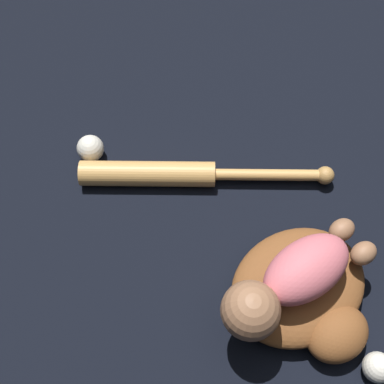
# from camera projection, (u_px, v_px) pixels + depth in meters

# --- Properties ---
(ground_plane) EXTENTS (6.00, 6.00, 0.00)m
(ground_plane) POSITION_uv_depth(u_px,v_px,m) (289.00, 294.00, 1.18)
(ground_plane) COLOR black
(baseball_glove) EXTENTS (0.38, 0.37, 0.09)m
(baseball_glove) POSITION_uv_depth(u_px,v_px,m) (305.00, 295.00, 1.14)
(baseball_glove) COLOR brown
(baseball_glove) RESTS_ON ground
(baby_figure) EXTENTS (0.36, 0.23, 0.12)m
(baby_figure) POSITION_uv_depth(u_px,v_px,m) (290.00, 283.00, 1.05)
(baby_figure) COLOR #D16670
(baby_figure) RESTS_ON baseball_glove
(baseball_bat) EXTENTS (0.61, 0.18, 0.06)m
(baseball_bat) POSITION_uv_depth(u_px,v_px,m) (174.00, 174.00, 1.30)
(baseball_bat) COLOR tan
(baseball_bat) RESTS_ON ground
(baseball) EXTENTS (0.07, 0.07, 0.07)m
(baseball) POSITION_uv_depth(u_px,v_px,m) (90.00, 148.00, 1.34)
(baseball) COLOR silver
(baseball) RESTS_ON ground
(baseball_spare) EXTENTS (0.06, 0.06, 0.06)m
(baseball_spare) POSITION_uv_depth(u_px,v_px,m) (378.00, 367.00, 1.07)
(baseball_spare) COLOR silver
(baseball_spare) RESTS_ON ground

